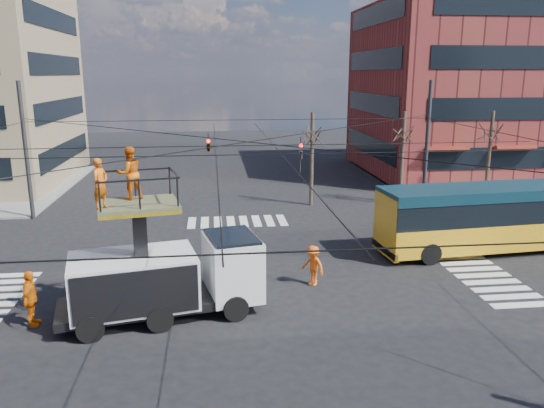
{
  "coord_description": "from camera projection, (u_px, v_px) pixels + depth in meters",
  "views": [
    {
      "loc": [
        -1.31,
        -19.69,
        8.39
      ],
      "look_at": [
        1.17,
        2.32,
        2.91
      ],
      "focal_mm": 35.0,
      "sensor_mm": 36.0,
      "label": 1
    }
  ],
  "objects": [
    {
      "name": "tree_a",
      "position": [
        312.0,
        134.0,
        33.61
      ],
      "size": [
        2.0,
        2.0,
        6.0
      ],
      "color": "#382B21",
      "rests_on": "ground"
    },
    {
      "name": "worker_ground",
      "position": [
        31.0,
        299.0,
        17.88
      ],
      "size": [
        0.51,
        1.16,
        1.96
      ],
      "primitive_type": "imported",
      "rotation": [
        0.0,
        0.0,
        1.6
      ],
      "color": "orange",
      "rests_on": "ground"
    },
    {
      "name": "utility_truck",
      "position": [
        165.0,
        262.0,
        18.45
      ],
      "size": [
        7.32,
        3.77,
        6.0
      ],
      "rotation": [
        0.0,
        0.0,
        0.21
      ],
      "color": "black",
      "rests_on": "ground"
    },
    {
      "name": "crosswalks",
      "position": [
        249.0,
        289.0,
        21.15
      ],
      "size": [
        22.4,
        22.4,
        0.02
      ],
      "primitive_type": null,
      "color": "silver",
      "rests_on": "ground"
    },
    {
      "name": "traffic_cone",
      "position": [
        67.0,
        315.0,
        18.2
      ],
      "size": [
        0.36,
        0.36,
        0.63
      ],
      "primitive_type": "cone",
      "color": "red",
      "rests_on": "ground"
    },
    {
      "name": "sidewalk_ne",
      "position": [
        485.0,
        177.0,
        43.68
      ],
      "size": [
        18.0,
        18.0,
        0.12
      ],
      "primitive_type": "cube",
      "color": "slate",
      "rests_on": "ground"
    },
    {
      "name": "building_ne",
      "position": [
        487.0,
        90.0,
        44.99
      ],
      "size": [
        20.06,
        16.06,
        14.0
      ],
      "color": "maroon",
      "rests_on": "ground"
    },
    {
      "name": "tree_c",
      "position": [
        491.0,
        132.0,
        34.92
      ],
      "size": [
        2.0,
        2.0,
        6.0
      ],
      "color": "#382B21",
      "rests_on": "ground"
    },
    {
      "name": "ground",
      "position": [
        249.0,
        289.0,
        21.15
      ],
      "size": [
        120.0,
        120.0,
        0.0
      ],
      "primitive_type": "plane",
      "color": "black",
      "rests_on": "ground"
    },
    {
      "name": "city_bus",
      "position": [
        497.0,
        216.0,
        25.42
      ],
      "size": [
        11.8,
        3.66,
        3.2
      ],
      "rotation": [
        0.0,
        0.0,
        0.09
      ],
      "color": "orange",
      "rests_on": "ground"
    },
    {
      "name": "tree_b",
      "position": [
        403.0,
        133.0,
        34.26
      ],
      "size": [
        2.0,
        2.0,
        6.0
      ],
      "color": "#382B21",
      "rests_on": "ground"
    },
    {
      "name": "flagger",
      "position": [
        313.0,
        265.0,
        21.43
      ],
      "size": [
        1.16,
        1.22,
        1.66
      ],
      "primitive_type": "imported",
      "rotation": [
        0.0,
        0.0,
        -0.88
      ],
      "color": "#FF5E10",
      "rests_on": "ground"
    },
    {
      "name": "overhead_network",
      "position": [
        246.0,
        182.0,
        20.51
      ],
      "size": [
        24.24,
        24.24,
        8.0
      ],
      "color": "#2D2D30",
      "rests_on": "ground"
    }
  ]
}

